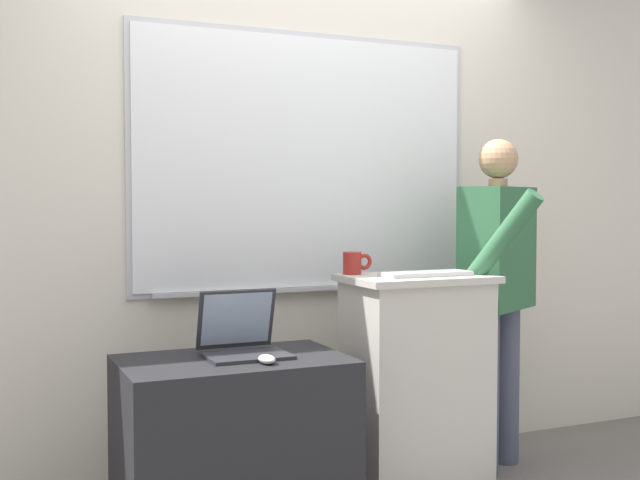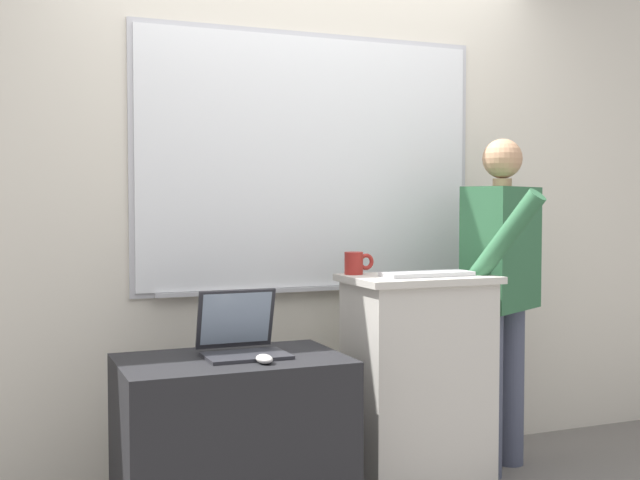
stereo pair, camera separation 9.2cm
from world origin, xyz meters
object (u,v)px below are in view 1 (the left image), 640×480
(wireless_keyboard, at_px, (426,274))
(person_presenter, at_px, (498,280))
(lectern_podium, at_px, (416,384))
(side_desk, at_px, (234,447))
(computer_mouse_by_laptop, at_px, (267,359))
(laptop, at_px, (242,336))
(coffee_mug, at_px, (354,263))

(wireless_keyboard, bearing_deg, person_presenter, 18.70)
(wireless_keyboard, bearing_deg, lectern_podium, 103.51)
(side_desk, bearing_deg, wireless_keyboard, 3.37)
(computer_mouse_by_laptop, bearing_deg, lectern_podium, 17.98)
(laptop, height_order, computer_mouse_by_laptop, laptop)
(lectern_podium, bearing_deg, wireless_keyboard, -76.49)
(computer_mouse_by_laptop, height_order, coffee_mug, coffee_mug)
(wireless_keyboard, relative_size, computer_mouse_by_laptop, 4.02)
(lectern_podium, xyz_separation_m, side_desk, (-0.88, -0.11, -0.14))
(lectern_podium, distance_m, laptop, 0.88)
(person_presenter, bearing_deg, laptop, 157.68)
(side_desk, relative_size, coffee_mug, 6.27)
(person_presenter, relative_size, computer_mouse_by_laptop, 16.05)
(side_desk, height_order, laptop, laptop)
(side_desk, distance_m, laptop, 0.43)
(laptop, height_order, wireless_keyboard, wireless_keyboard)
(side_desk, bearing_deg, laptop, 48.21)
(side_desk, distance_m, computer_mouse_by_laptop, 0.40)
(laptop, distance_m, computer_mouse_by_laptop, 0.22)
(wireless_keyboard, height_order, coffee_mug, coffee_mug)
(person_presenter, height_order, computer_mouse_by_laptop, person_presenter)
(laptop, bearing_deg, computer_mouse_by_laptop, -82.14)
(person_presenter, bearing_deg, wireless_keyboard, 169.40)
(person_presenter, height_order, wireless_keyboard, person_presenter)
(side_desk, relative_size, computer_mouse_by_laptop, 8.75)
(lectern_podium, bearing_deg, computer_mouse_by_laptop, -162.02)
(lectern_podium, relative_size, wireless_keyboard, 2.43)
(person_presenter, xyz_separation_m, computer_mouse_by_laptop, (-1.33, -0.38, -0.21))
(lectern_podium, distance_m, coffee_mug, 0.61)
(side_desk, bearing_deg, lectern_podium, 6.93)
(lectern_podium, distance_m, person_presenter, 0.69)
(laptop, relative_size, coffee_mug, 2.32)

